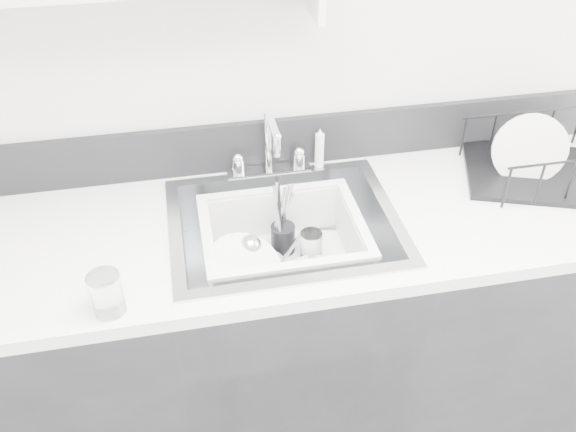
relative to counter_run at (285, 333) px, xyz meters
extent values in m
cube|color=silver|center=(0.00, 0.30, 0.84)|extent=(3.50, 0.02, 2.60)
cube|color=black|center=(0.00, 0.00, -0.02)|extent=(3.20, 0.62, 0.88)
cube|color=white|center=(0.00, 0.00, 0.44)|extent=(3.20, 0.62, 0.04)
cube|color=black|center=(0.00, 0.30, 0.54)|extent=(3.20, 0.02, 0.16)
cube|color=silver|center=(0.00, 0.25, 0.47)|extent=(0.26, 0.06, 0.02)
cylinder|color=silver|center=(-0.10, 0.25, 0.50)|extent=(0.04, 0.04, 0.05)
cylinder|color=silver|center=(0.10, 0.25, 0.50)|extent=(0.04, 0.04, 0.05)
cylinder|color=silver|center=(0.00, 0.25, 0.57)|extent=(0.02, 0.02, 0.20)
cylinder|color=silver|center=(0.00, 0.18, 0.68)|extent=(0.02, 0.15, 0.02)
cylinder|color=silver|center=(0.16, 0.25, 0.53)|extent=(0.03, 0.03, 0.14)
cylinder|color=white|center=(-0.11, -0.05, 0.32)|extent=(0.23, 0.23, 0.01)
cylinder|color=white|center=(-0.11, -0.04, 0.33)|extent=(0.22, 0.22, 0.01)
cylinder|color=white|center=(-0.12, -0.05, 0.36)|extent=(0.26, 0.25, 0.09)
cylinder|color=black|center=(0.01, 0.06, 0.35)|extent=(0.07, 0.07, 0.09)
cylinder|color=silver|center=(-0.01, 0.07, 0.43)|extent=(0.01, 0.05, 0.18)
cylinder|color=silver|center=(0.02, 0.05, 0.42)|extent=(0.02, 0.04, 0.16)
cylinder|color=black|center=(0.00, 0.06, 0.45)|extent=(0.01, 0.05, 0.20)
cylinder|color=white|center=(0.08, 0.01, 0.35)|extent=(0.08, 0.08, 0.09)
cylinder|color=white|center=(-0.47, -0.25, 0.51)|extent=(0.09, 0.09, 0.11)
imported|color=white|center=(0.07, -0.07, 0.33)|extent=(0.15, 0.15, 0.04)
camera|label=1|loc=(-0.25, -1.32, 1.51)|focal=38.00mm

